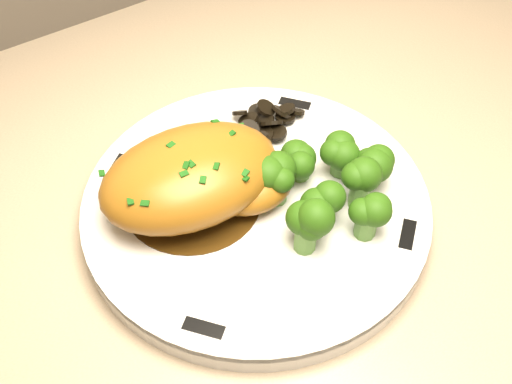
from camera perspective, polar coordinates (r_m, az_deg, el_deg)
counter at (r=1.11m, az=15.05°, el=-7.12°), size 2.14×0.71×1.04m
plate at (r=0.55m, az=0.00°, el=-1.37°), size 0.33×0.33×0.02m
rim_accent_0 at (r=0.63m, az=3.47°, el=7.84°), size 0.03×0.03×0.00m
rim_accent_1 at (r=0.58m, az=-12.19°, el=2.19°), size 0.03×0.03×0.00m
rim_accent_2 at (r=0.47m, az=-4.68°, el=-11.97°), size 0.03×0.03×0.00m
rim_accent_3 at (r=0.53m, az=13.32°, el=-3.71°), size 0.03×0.03×0.00m
gravy_pool at (r=0.54m, az=-5.65°, el=-0.68°), size 0.12×0.12×0.00m
chicken_breast at (r=0.52m, az=-5.24°, el=1.30°), size 0.16×0.12×0.06m
mushroom_pile at (r=0.59m, az=0.49°, el=5.13°), size 0.09×0.07×0.02m
broccoli_florets at (r=0.52m, az=6.69°, el=0.61°), size 0.12×0.11×0.04m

